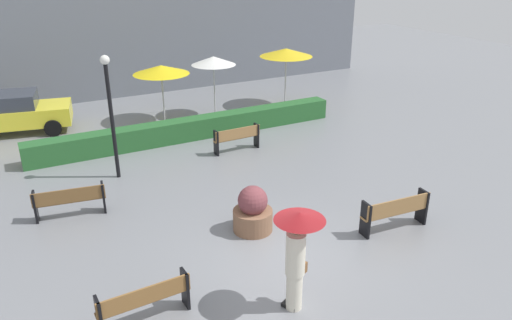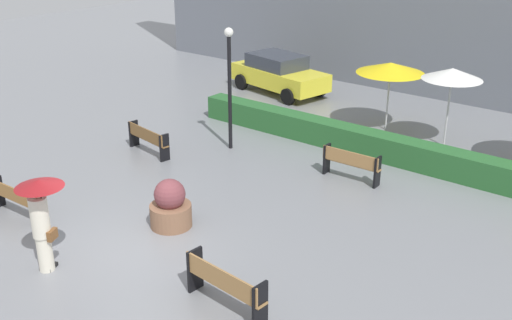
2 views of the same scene
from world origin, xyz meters
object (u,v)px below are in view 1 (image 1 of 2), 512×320
Objects in this scene: patio_umbrella_white at (214,61)px; bench_near_left at (144,300)px; bench_near_right at (396,211)px; planter_pot at (253,212)px; pedestrian_with_umbrella at (297,248)px; parked_car at (12,112)px; patio_umbrella_yellow_far at (286,53)px; bench_far_left at (70,200)px; bench_back_row at (237,137)px; patio_umbrella_yellow at (161,70)px; lamp_post at (110,105)px.

bench_near_left is at bearing -119.56° from patio_umbrella_white.
bench_near_right is 1.57× the size of planter_pot.
parked_car is (-4.18, 13.89, -0.55)m from pedestrian_with_umbrella.
patio_umbrella_yellow_far is (7.09, 12.07, 1.06)m from pedestrian_with_umbrella.
bench_far_left is 4.88m from planter_pot.
bench_near_right is 1.10× the size of bench_back_row.
bench_near_left is 12.34m from patio_umbrella_yellow.
bench_far_left is at bearing 147.39° from bench_near_right.
lamp_post is 1.50× the size of patio_umbrella_white.
parked_car is (-11.28, 1.82, -1.61)m from patio_umbrella_yellow_far.
patio_umbrella_yellow is at bearing 83.39° from pedestrian_with_umbrella.
patio_umbrella_yellow_far is at bearing -2.50° from patio_umbrella_white.
bench_near_left is at bearing -177.13° from bench_near_right.
planter_pot is (3.36, 2.02, 0.02)m from bench_near_left.
planter_pot is at bearing -36.02° from bench_far_left.
bench_back_row is 0.39× the size of parked_car.
bench_back_row is at bearing 2.61° from lamp_post.
lamp_post is (-2.24, 4.82, 1.83)m from planter_pot.
patio_umbrella_yellow_far is at bearing 59.57° from pedestrian_with_umbrella.
patio_umbrella_yellow is 2.22m from patio_umbrella_white.
bench_far_left is at bearing -83.88° from parked_car.
pedestrian_with_umbrella is at bearing -101.84° from planter_pot.
patio_umbrella_white reaches higher than pedestrian_with_umbrella.
planter_pot is (3.95, -2.87, 0.01)m from bench_far_left.
bench_far_left is 0.41× the size of parked_car.
planter_pot is 9.66m from patio_umbrella_yellow.
patio_umbrella_yellow_far reaches higher than bench_near_left.
patio_umbrella_yellow is (0.82, 9.48, 1.65)m from planter_pot.
bench_near_right is at bearing -106.98° from patio_umbrella_yellow_far.
pedestrian_with_umbrella is (2.74, -0.97, 0.87)m from bench_near_left.
patio_umbrella_white is (3.64, 12.22, 1.00)m from pedestrian_with_umbrella.
patio_umbrella_yellow_far is at bearing -3.98° from patio_umbrella_yellow.
planter_pot is 11.92m from parked_car.
pedestrian_with_umbrella is at bearing -96.61° from patio_umbrella_yellow.
bench_back_row is 0.82× the size of pedestrian_with_umbrella.
bench_back_row is at bearing -40.76° from parked_car.
patio_umbrella_yellow reaches higher than bench_far_left.
lamp_post is (1.12, 6.84, 1.85)m from bench_near_left.
bench_near_left is at bearing -109.99° from patio_umbrella_yellow.
patio_umbrella_yellow reaches higher than bench_back_row.
bench_back_row is (5.97, 2.14, 0.02)m from bench_far_left.
bench_near_right is 6.80m from bench_back_row.
patio_umbrella_yellow is at bearing -14.18° from parked_car.
pedestrian_with_umbrella reaches higher than bench_near_right.
planter_pot is 0.48× the size of patio_umbrella_white.
lamp_post is (-1.61, 7.81, 0.99)m from pedestrian_with_umbrella.
bench_near_left is 0.47× the size of lamp_post.
parked_car is at bearing 139.24° from bench_back_row.
bench_near_right is 11.07m from patio_umbrella_white.
bench_near_right is 3.60m from planter_pot.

